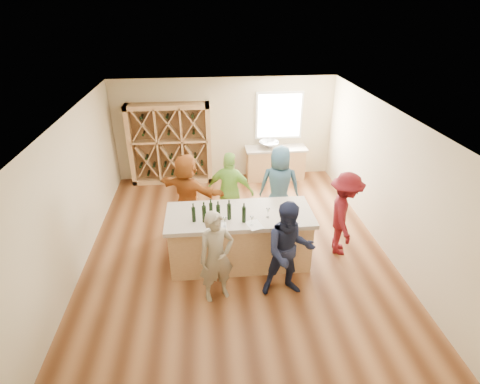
{
  "coord_description": "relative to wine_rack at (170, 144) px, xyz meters",
  "views": [
    {
      "loc": [
        -0.55,
        -6.44,
        4.63
      ],
      "look_at": [
        0.1,
        0.2,
        1.15
      ],
      "focal_mm": 28.0,
      "sensor_mm": 36.0,
      "label": 1
    }
  ],
  "objects": [
    {
      "name": "person_far_mid",
      "position": [
        1.44,
        -2.51,
        -0.21
      ],
      "size": [
        1.16,
        0.87,
        1.78
      ],
      "primitive_type": "imported",
      "rotation": [
        0.0,
        0.0,
        2.78
      ],
      "color": "#8CC64C",
      "rests_on": "floor"
    },
    {
      "name": "tasting_counter_base",
      "position": [
        1.52,
        -3.79,
        -0.6
      ],
      "size": [
        2.6,
        1.0,
        1.0
      ],
      "primitive_type": "cube",
      "color": "tan",
      "rests_on": "floor"
    },
    {
      "name": "wine_bottle_e",
      "position": [
        1.32,
        -3.97,
        0.13
      ],
      "size": [
        0.1,
        0.1,
        0.31
      ],
      "primitive_type": "cylinder",
      "rotation": [
        0.0,
        0.0,
        -0.31
      ],
      "color": "black",
      "rests_on": "tasting_counter_top"
    },
    {
      "name": "wine_bottle_d",
      "position": [
        1.12,
        -3.98,
        0.13
      ],
      "size": [
        0.09,
        0.09,
        0.3
      ],
      "primitive_type": "cylinder",
      "rotation": [
        0.0,
        0.0,
        0.26
      ],
      "color": "black",
      "rests_on": "tasting_counter_top"
    },
    {
      "name": "wine_glass_d",
      "position": [
        2.02,
        -3.98,
        0.08
      ],
      "size": [
        0.08,
        0.08,
        0.19
      ],
      "primitive_type": "cone",
      "rotation": [
        0.0,
        0.0,
        0.12
      ],
      "color": "white",
      "rests_on": "tasting_counter_top"
    },
    {
      "name": "person_far_left",
      "position": [
        0.52,
        -2.45,
        -0.22
      ],
      "size": [
        1.68,
        1.38,
        1.75
      ],
      "primitive_type": "imported",
      "rotation": [
        0.0,
        0.0,
        2.56
      ],
      "color": "#994C19",
      "rests_on": "floor"
    },
    {
      "name": "wine_glass_e",
      "position": [
        2.45,
        -4.03,
        0.07
      ],
      "size": [
        0.07,
        0.07,
        0.17
      ],
      "primitive_type": "cone",
      "rotation": [
        0.0,
        0.0,
        -0.05
      ],
      "color": "white",
      "rests_on": "tasting_counter_top"
    },
    {
      "name": "window_pane",
      "position": [
        3.0,
        0.17,
        0.65
      ],
      "size": [
        1.18,
        0.01,
        1.18
      ],
      "primitive_type": "cube",
      "color": "white",
      "rests_on": "wall_back"
    },
    {
      "name": "wine_bottle_f",
      "position": [
        1.57,
        -4.09,
        0.13
      ],
      "size": [
        0.07,
        0.07,
        0.3
      ],
      "primitive_type": "cylinder",
      "color": "black",
      "rests_on": "tasting_counter_top"
    },
    {
      "name": "wine_glass_a",
      "position": [
        1.22,
        -4.21,
        0.07
      ],
      "size": [
        0.08,
        0.08,
        0.19
      ],
      "primitive_type": "cone",
      "rotation": [
        0.0,
        0.0,
        0.16
      ],
      "color": "white",
      "rests_on": "tasting_counter_top"
    },
    {
      "name": "tasting_counter_top",
      "position": [
        1.52,
        -3.79,
        -0.06
      ],
      "size": [
        2.72,
        1.12,
        0.08
      ],
      "primitive_type": "cube",
      "color": "#B0A190",
      "rests_on": "tasting_counter_base"
    },
    {
      "name": "tasting_menu_b",
      "position": [
        1.74,
        -4.21,
        -0.02
      ],
      "size": [
        0.32,
        0.38,
        0.0
      ],
      "primitive_type": "cube",
      "rotation": [
        0.0,
        0.0,
        0.28
      ],
      "color": "white",
      "rests_on": "tasting_counter_top"
    },
    {
      "name": "floor",
      "position": [
        1.5,
        -3.27,
        -1.15
      ],
      "size": [
        6.0,
        7.0,
        0.1
      ],
      "primitive_type": "cube",
      "color": "brown",
      "rests_on": "ground"
    },
    {
      "name": "wall_right",
      "position": [
        4.55,
        -3.27,
        0.3
      ],
      "size": [
        0.1,
        7.0,
        2.8
      ],
      "primitive_type": "cube",
      "color": "beige",
      "rests_on": "ground"
    },
    {
      "name": "wine_bottle_b",
      "position": [
        0.87,
        -4.02,
        0.14
      ],
      "size": [
        0.08,
        0.08,
        0.32
      ],
      "primitive_type": "cylinder",
      "rotation": [
        0.0,
        0.0,
        -0.07
      ],
      "color": "black",
      "rests_on": "tasting_counter_top"
    },
    {
      "name": "tasting_menu_a",
      "position": [
        1.15,
        -4.21,
        -0.02
      ],
      "size": [
        0.23,
        0.3,
        0.0
      ],
      "primitive_type": "cube",
      "rotation": [
        0.0,
        0.0,
        -0.06
      ],
      "color": "white",
      "rests_on": "tasting_counter_top"
    },
    {
      "name": "wall_back",
      "position": [
        1.5,
        0.28,
        0.3
      ],
      "size": [
        6.0,
        0.1,
        2.8
      ],
      "primitive_type": "cube",
      "color": "beige",
      "rests_on": "ground"
    },
    {
      "name": "wine_glass_c",
      "position": [
        2.23,
        -4.21,
        0.07
      ],
      "size": [
        0.09,
        0.09,
        0.19
      ],
      "primitive_type": "cone",
      "rotation": [
        0.0,
        0.0,
        0.28
      ],
      "color": "white",
      "rests_on": "tasting_counter_top"
    },
    {
      "name": "person_far_right",
      "position": [
        2.54,
        -2.41,
        -0.19
      ],
      "size": [
        0.99,
        0.74,
        1.83
      ],
      "primitive_type": "imported",
      "rotation": [
        0.0,
        0.0,
        2.95
      ],
      "color": "#335972",
      "rests_on": "floor"
    },
    {
      "name": "ceiling",
      "position": [
        1.5,
        -3.27,
        1.75
      ],
      "size": [
        6.0,
        7.0,
        0.1
      ],
      "primitive_type": "cube",
      "color": "white",
      "rests_on": "ground"
    },
    {
      "name": "person_near_left",
      "position": [
        1.05,
        -4.74,
        -0.26
      ],
      "size": [
        0.72,
        0.62,
        1.67
      ],
      "primitive_type": "imported",
      "rotation": [
        0.0,
        0.0,
        0.33
      ],
      "color": "gray",
      "rests_on": "floor"
    },
    {
      "name": "wine_glass_b",
      "position": [
        1.7,
        -4.21,
        0.07
      ],
      "size": [
        0.08,
        0.08,
        0.17
      ],
      "primitive_type": "cone",
      "rotation": [
        0.0,
        0.0,
        -0.18
      ],
      "color": "white",
      "rests_on": "tasting_counter_top"
    },
    {
      "name": "wall_left",
      "position": [
        -1.55,
        -3.27,
        0.3
      ],
      "size": [
        0.1,
        7.0,
        2.8
      ],
      "primitive_type": "cube",
      "color": "beige",
      "rests_on": "ground"
    },
    {
      "name": "wall_front",
      "position": [
        1.5,
        -6.82,
        0.3
      ],
      "size": [
        6.0,
        0.1,
        2.8
      ],
      "primitive_type": "cube",
      "color": "beige",
      "rests_on": "ground"
    },
    {
      "name": "tasting_menu_c",
      "position": [
        2.42,
        -4.18,
        -0.02
      ],
      "size": [
        0.22,
        0.29,
        0.0
      ],
      "primitive_type": "cube",
      "rotation": [
        0.0,
        0.0,
        0.06
      ],
      "color": "white",
      "rests_on": "tasting_counter_top"
    },
    {
      "name": "window_frame",
      "position": [
        3.0,
        0.2,
        0.65
      ],
      "size": [
        1.3,
        0.06,
        1.3
      ],
      "primitive_type": "cube",
      "color": "white",
      "rests_on": "wall_back"
    },
    {
      "name": "person_server",
      "position": [
        3.59,
        -3.66,
        -0.23
      ],
      "size": [
        0.76,
        1.21,
        1.74
      ],
      "primitive_type": "imported",
      "rotation": [
        0.0,
        0.0,
        1.34
      ],
      "color": "#590F14",
      "rests_on": "floor"
    },
    {
      "name": "back_counter_base",
      "position": [
        2.9,
        -0.07,
        -0.67
      ],
      "size": [
        1.6,
        0.58,
        0.86
      ],
      "primitive_type": "cube",
      "color": "tan",
      "rests_on": "floor"
    },
    {
      "name": "sink",
      "position": [
        2.7,
        -0.07,
        -0.09
      ],
      "size": [
        0.54,
        0.54,
        0.19
      ],
      "primitive_type": "imported",
      "color": "silver",
      "rests_on": "back_counter_top"
    },
    {
      "name": "wine_rack",
      "position": [
        0.0,
        0.0,
        0.0
      ],
      "size": [
        2.2,
        0.45,
        2.2
      ],
      "primitive_type": "cube",
      "color": "tan",
      "rests_on": "floor"
    },
    {
      "name": "person_near_right",
      "position": [
        2.26,
        -4.75,
        -0.21
      ],
      "size": [
        0.87,
        0.48,
        1.78
      ],
      "primitive_type": "imported",
      "rotation": [
        0.0,
        0.0,
        -0.0
      ],
      "color": "#191E38",
      "rests_on": "floor"
    },
    {
      "name": "back_counter_top",
      "position": [
        2.9,
        -0.07,
        -0.21
      ],
      "size": [
        1.7,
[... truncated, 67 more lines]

